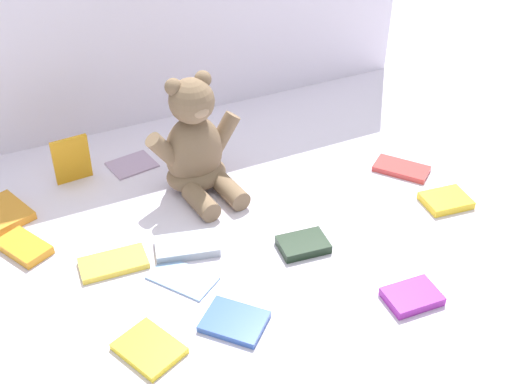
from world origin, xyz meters
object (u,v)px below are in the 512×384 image
Objects in this scene: book_case_7 at (2,213)px; book_case_9 at (446,200)px; teddy_bear at (196,148)px; book_case_6 at (401,169)px; book_case_2 at (149,349)px; book_case_0 at (303,245)px; book_case_11 at (187,246)px; book_case_8 at (412,297)px; book_case_1 at (113,263)px; book_case_5 at (234,321)px; book_case_4 at (132,164)px; book_case_12 at (24,247)px; book_case_10 at (72,160)px; book_case_3 at (182,277)px.

book_case_7 is 1.22× the size of book_case_9.
teddy_bear is 0.52m from book_case_6.
book_case_6 is (0.75, 0.27, 0.00)m from book_case_2.
book_case_11 is (-0.22, 0.10, -0.00)m from book_case_0.
book_case_8 is at bearing -62.90° from book_case_7.
teddy_bear reaches higher than book_case_9.
book_case_9 is (0.76, -0.13, 0.00)m from book_case_1.
book_case_6 is at bearing 176.96° from book_case_2.
book_case_5 is at bearing -77.47° from book_case_7.
book_case_9 is (0.01, -0.16, 0.00)m from book_case_6.
book_case_8 is (0.35, -0.70, 0.00)m from book_case_4.
book_case_11 reaches higher than book_case_1.
book_case_0 is 0.38m from book_case_9.
book_case_11 is 0.35m from book_case_12.
book_case_9 is at bearing -36.08° from book_case_10.
book_case_4 is 0.95× the size of book_case_12.
teddy_bear is 2.53× the size of book_case_5.
book_case_4 is 0.91× the size of book_case_10.
book_case_4 is 0.97× the size of book_case_5.
book_case_0 is 0.60m from book_case_10.
book_case_10 reaches higher than book_case_11.
book_case_8 is at bearing 19.31° from book_case_6.
book_case_0 reaches higher than book_case_6.
book_case_0 is at bearing -54.94° from book_case_10.
book_case_6 is at bearing 52.72° from book_case_4.
book_case_3 is at bearing 63.70° from book_case_5.
book_case_10 is 0.90× the size of book_case_11.
book_case_5 is 0.61m from book_case_9.
book_case_11 is (0.16, 0.23, 0.00)m from book_case_2.
book_case_7 is 1.06× the size of book_case_10.
book_case_7 is 0.92m from book_case_8.
book_case_0 is 0.77× the size of book_case_11.
book_case_4 is (-0.12, 0.16, -0.10)m from teddy_bear.
book_case_11 is at bearing 127.61° from book_case_12.
book_case_5 is at bearing 154.11° from book_case_2.
book_case_0 is 0.52m from book_case_4.
book_case_8 is (0.23, -0.54, -0.10)m from teddy_bear.
book_case_11 is at bearing -61.14° from book_case_7.
book_case_9 is 0.78× the size of book_case_11.
book_case_7 and book_case_11 have the same top height.
book_case_6 is at bearing 149.96° from book_case_8.
book_case_8 is (0.11, -0.23, -0.00)m from book_case_0.
book_case_5 is 0.50m from book_case_12.
book_case_4 is at bearing -7.25° from book_case_7.
book_case_11 reaches higher than book_case_2.
book_case_8 is at bearing 145.29° from book_case_2.
book_case_10 is (0.01, 0.59, 0.05)m from book_case_2.
book_case_10 reaches higher than book_case_3.
book_case_8 reaches higher than book_case_1.
book_case_7 reaches higher than book_case_2.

